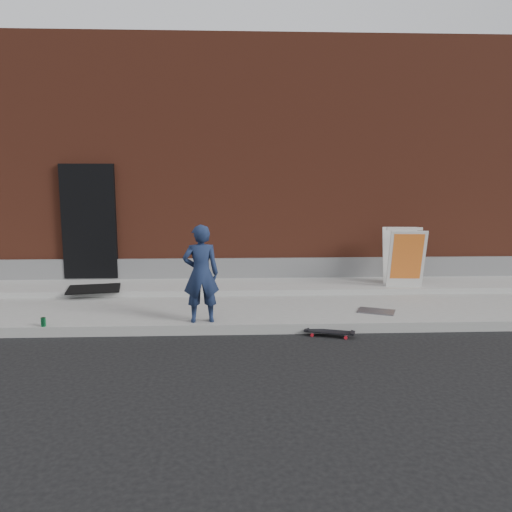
{
  "coord_description": "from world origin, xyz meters",
  "views": [
    {
      "loc": [
        0.26,
        -6.96,
        2.24
      ],
      "look_at": [
        0.6,
        0.8,
        1.03
      ],
      "focal_mm": 35.0,
      "sensor_mm": 36.0,
      "label": 1
    }
  ],
  "objects_px": {
    "child": "(201,274)",
    "skateboard": "(329,332)",
    "soda_can": "(43,322)",
    "pizza_sign": "(404,257)"
  },
  "relations": [
    {
      "from": "skateboard",
      "to": "soda_can",
      "type": "height_order",
      "value": "soda_can"
    },
    {
      "from": "child",
      "to": "soda_can",
      "type": "xyz_separation_m",
      "value": [
        -2.25,
        -0.15,
        -0.66
      ]
    },
    {
      "from": "skateboard",
      "to": "pizza_sign",
      "type": "relative_size",
      "value": 0.65
    },
    {
      "from": "pizza_sign",
      "to": "soda_can",
      "type": "xyz_separation_m",
      "value": [
        -5.89,
        -2.04,
        -0.58
      ]
    },
    {
      "from": "skateboard",
      "to": "soda_can",
      "type": "bearing_deg",
      "value": 177.62
    },
    {
      "from": "pizza_sign",
      "to": "soda_can",
      "type": "bearing_deg",
      "value": -160.89
    },
    {
      "from": "child",
      "to": "skateboard",
      "type": "bearing_deg",
      "value": 163.72
    },
    {
      "from": "child",
      "to": "pizza_sign",
      "type": "distance_m",
      "value": 4.1
    },
    {
      "from": "skateboard",
      "to": "pizza_sign",
      "type": "distance_m",
      "value": 2.94
    },
    {
      "from": "pizza_sign",
      "to": "child",
      "type": "bearing_deg",
      "value": -152.58
    }
  ]
}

